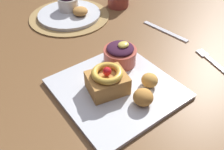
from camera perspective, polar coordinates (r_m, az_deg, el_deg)
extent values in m
cube|color=brown|center=(0.84, -5.36, 6.60)|extent=(1.44, 1.08, 0.04)
cylinder|color=brown|center=(1.67, 5.40, 10.66)|extent=(0.07, 0.07, 0.69)
cylinder|color=#997A47|center=(1.00, -10.03, 13.57)|extent=(0.32, 0.32, 0.00)
cube|color=silver|center=(0.64, 1.07, -3.21)|extent=(0.29, 0.29, 0.01)
cube|color=#B77F3D|center=(0.62, -1.13, -1.86)|extent=(0.11, 0.10, 0.05)
torus|color=gold|center=(0.59, -1.17, 0.45)|extent=(0.10, 0.10, 0.02)
sphere|color=red|center=(0.59, -1.17, 0.86)|extent=(0.02, 0.02, 0.02)
cylinder|color=#B24C3D|center=(0.71, 1.91, 4.54)|extent=(0.10, 0.10, 0.05)
ellipsoid|color=#38192D|center=(0.69, 1.96, 6.35)|extent=(0.08, 0.08, 0.02)
ellipsoid|color=#E5CC56|center=(0.69, 2.71, 7.19)|extent=(0.03, 0.03, 0.01)
ellipsoid|color=gold|center=(0.64, 8.92, -1.23)|extent=(0.04, 0.04, 0.04)
ellipsoid|color=#BC7F38|center=(0.59, 7.41, -5.24)|extent=(0.05, 0.05, 0.04)
cylinder|color=silver|center=(1.00, -10.09, 14.01)|extent=(0.25, 0.25, 0.01)
cylinder|color=silver|center=(1.01, -10.34, 16.31)|extent=(0.08, 0.08, 0.05)
ellipsoid|color=#B77F3D|center=(0.97, -7.55, 14.77)|extent=(0.06, 0.06, 0.03)
cube|color=silver|center=(0.79, 23.37, 2.35)|extent=(0.03, 0.09, 0.00)
cube|color=silver|center=(0.83, 20.63, 4.89)|extent=(0.03, 0.04, 0.00)
cube|color=silver|center=(0.91, 12.48, 10.13)|extent=(0.04, 0.19, 0.00)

